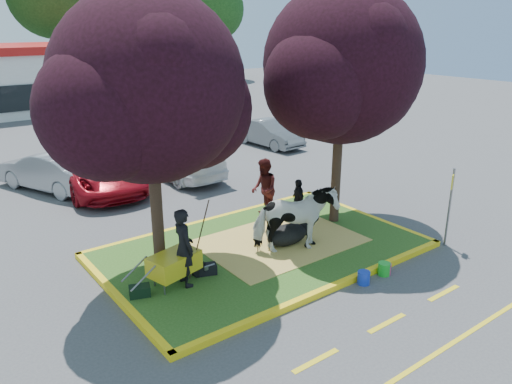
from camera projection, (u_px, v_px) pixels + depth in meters
ground at (262, 252)px, 13.42m from camera, size 90.00×90.00×0.00m
median_island at (262, 249)px, 13.40m from camera, size 8.00×5.00×0.15m
curb_near at (331, 288)px, 11.45m from camera, size 8.30×0.16×0.15m
curb_far at (211, 220)px, 15.35m from camera, size 8.30×0.16×0.15m
curb_left at (117, 297)px, 11.08m from camera, size 0.16×5.30×0.15m
curb_right at (365, 216)px, 15.72m from camera, size 0.16×5.30×0.15m
straw_bedding at (280, 241)px, 13.72m from camera, size 4.20×3.00×0.01m
tree_purple_left at (150, 96)px, 10.72m from camera, size 5.06×4.20×6.51m
tree_purple_right at (343, 72)px, 13.74m from camera, size 5.30×4.40×6.82m
fire_lane_stripe_a at (316, 361)px, 9.11m from camera, size 1.10×0.12×0.01m
fire_lane_stripe_b at (387, 323)px, 10.25m from camera, size 1.10×0.12×0.01m
fire_lane_stripe_c at (444, 293)px, 11.38m from camera, size 1.10×0.12×0.01m
fire_lane_long at (438, 352)px, 9.34m from camera, size 6.00×0.10×0.01m
retail_building at (42, 76)px, 35.00m from camera, size 20.40×8.40×4.40m
cow at (295, 220)px, 12.84m from camera, size 2.32×1.68×1.78m
calf at (287, 235)px, 13.46m from camera, size 1.43×1.10×0.55m
handler at (184, 247)px, 11.20m from camera, size 0.48×0.70×1.84m
visitor_a at (264, 189)px, 15.02m from camera, size 1.04×1.13×1.87m
visitor_b at (298, 200)px, 14.93m from camera, size 0.57×0.83×1.31m
wheelbarrow at (175, 264)px, 11.29m from camera, size 2.05×0.94×0.77m
gear_bag_dark at (206, 269)px, 11.90m from camera, size 0.55×0.42×0.25m
gear_bag_green at (140, 291)px, 10.94m from camera, size 0.52×0.42×0.24m
sign_post at (450, 199)px, 13.39m from camera, size 0.30×0.15×2.22m
bucket_green at (384, 269)px, 12.16m from camera, size 0.34×0.34×0.32m
bucket_pink at (385, 269)px, 12.20m from camera, size 0.34×0.34×0.29m
bucket_blue at (364, 278)px, 11.74m from camera, size 0.32×0.32×0.32m
car_silver at (50, 170)px, 18.25m from camera, size 3.15×4.65×1.45m
car_red at (99, 168)px, 18.32m from camera, size 3.19×5.93×1.58m
car_white at (178, 159)px, 19.81m from camera, size 2.19×4.99×1.43m
car_grey at (269, 133)px, 24.68m from camera, size 1.62×3.98×1.28m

